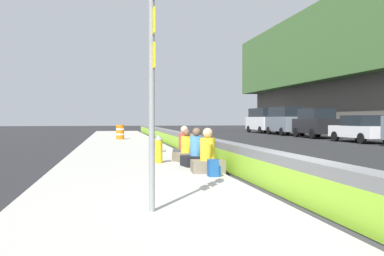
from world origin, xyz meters
name	(u,v)px	position (x,y,z in m)	size (l,w,h in m)	color
ground_plane	(298,205)	(0.00, 0.00, 0.00)	(160.00, 160.00, 0.00)	#232326
sidewalk_strip	(147,207)	(0.00, 2.65, 0.07)	(80.00, 4.40, 0.14)	#A8A59E
jersey_barrier	(298,181)	(0.00, 0.00, 0.42)	(76.00, 0.45, 0.85)	slate
route_sign_post	(152,70)	(-0.68, 2.63, 2.23)	(0.44, 0.09, 3.60)	gray
fire_hydrant	(159,149)	(6.13, 1.80, 0.59)	(0.26, 0.46, 0.88)	gold
seated_person_foreground	(208,158)	(3.64, 0.81, 0.50)	(0.75, 0.86, 1.14)	#706651
seated_person_middle	(197,154)	(5.07, 0.80, 0.49)	(0.80, 0.90, 1.11)	black
seated_person_rear	(187,151)	(6.47, 0.86, 0.47)	(0.83, 0.90, 1.04)	#706651
seated_person_far	(184,148)	(7.44, 0.76, 0.49)	(0.80, 0.90, 1.12)	#424247
backpack	(213,168)	(2.85, 0.84, 0.33)	(0.32, 0.28, 0.40)	navy
construction_barrel	(120,132)	(21.31, 2.68, 0.62)	(0.54, 0.54, 0.95)	orange
parked_car_fourth	(360,129)	(17.25, -12.14, 0.86)	(4.56, 2.06, 1.71)	silver
parked_car_midline	(316,123)	(23.48, -12.28, 1.18)	(4.87, 2.21, 2.28)	black
parked_car_far	(285,120)	(29.36, -12.28, 1.35)	(5.13, 2.17, 2.56)	slate
parked_car_farther	(263,120)	(34.96, -12.24, 1.35)	(5.17, 2.25, 2.56)	silver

